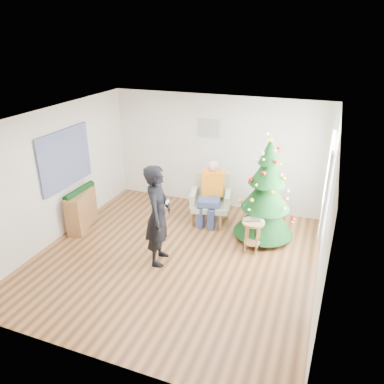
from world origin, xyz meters
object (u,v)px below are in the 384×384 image
at_px(armchair, 211,204).
at_px(standing_man, 158,216).
at_px(stool, 252,236).
at_px(console, 82,209).
at_px(christmas_tree, 266,193).

distance_m(armchair, standing_man, 1.94).
relative_size(stool, console, 0.63).
bearing_deg(stool, christmas_tree, 80.45).
xyz_separation_m(stool, console, (-3.60, -0.31, 0.08)).
distance_m(standing_man, console, 2.24).
height_order(christmas_tree, stool, christmas_tree).
bearing_deg(christmas_tree, console, -166.33).
height_order(christmas_tree, console, christmas_tree).
relative_size(standing_man, console, 1.85).
distance_m(stool, armchair, 1.44).
distance_m(stool, standing_man, 1.86).
relative_size(christmas_tree, armchair, 2.06).
height_order(armchair, console, armchair).
distance_m(stool, console, 3.61).
distance_m(christmas_tree, stool, 0.88).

